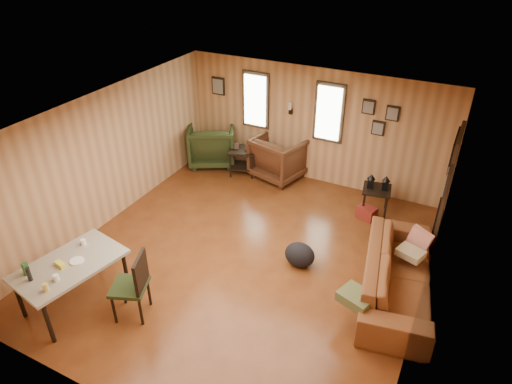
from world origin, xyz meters
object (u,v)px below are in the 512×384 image
recliner_brown (280,155)px  dining_table (69,268)px  sofa (399,268)px  end_table (243,157)px  side_table (377,187)px  recliner_green (212,142)px

recliner_brown → dining_table: bearing=92.4°
sofa → end_table: bearing=49.2°
recliner_brown → side_table: (2.19, -0.47, 0.05)m
sofa → side_table: (-0.83, 2.02, 0.07)m
sofa → recliner_green: recliner_green is taller
sofa → recliner_brown: (-3.02, 2.49, 0.03)m
recliner_brown → end_table: recliner_brown is taller
recliner_brown → dining_table: (-1.05, -4.78, 0.16)m
sofa → end_table: sofa is taller
recliner_brown → side_table: size_ratio=1.25×
recliner_brown → recliner_green: size_ratio=0.99×
dining_table → sofa: bearing=40.3°
end_table → side_table: 2.97m
side_table → end_table: bearing=175.4°
end_table → sofa: bearing=-30.9°
recliner_brown → end_table: (-0.77, -0.23, -0.11)m
dining_table → recliner_brown: bearing=88.6°
sofa → side_table: size_ratio=3.02×
dining_table → end_table: bearing=97.4°
sofa → recliner_green: size_ratio=2.38×
recliner_green → sofa: bearing=123.7°
recliner_brown → side_table: bearing=-177.3°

